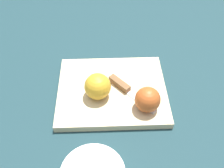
# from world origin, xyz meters

# --- Properties ---
(ground_plane) EXTENTS (4.00, 4.00, 0.00)m
(ground_plane) POSITION_xyz_m (0.00, 0.00, 0.00)
(ground_plane) COLOR #193338
(cutting_board) EXTENTS (0.39, 0.35, 0.02)m
(cutting_board) POSITION_xyz_m (0.00, 0.00, 0.01)
(cutting_board) COLOR #D1B789
(cutting_board) RESTS_ON ground_plane
(apple_half_left) EXTENTS (0.08, 0.08, 0.08)m
(apple_half_left) POSITION_xyz_m (-0.04, -0.03, 0.06)
(apple_half_left) COLOR gold
(apple_half_left) RESTS_ON cutting_board
(apple_half_right) EXTENTS (0.07, 0.07, 0.07)m
(apple_half_right) POSITION_xyz_m (0.11, -0.06, 0.06)
(apple_half_right) COLOR #AD4C1E
(apple_half_right) RESTS_ON cutting_board
(knife) EXTENTS (0.16, 0.13, 0.02)m
(knife) POSITION_xyz_m (0.03, 0.01, 0.03)
(knife) COLOR silver
(knife) RESTS_ON cutting_board
(apple_slice) EXTENTS (0.06, 0.06, 0.01)m
(apple_slice) POSITION_xyz_m (0.11, -0.03, 0.03)
(apple_slice) COLOR beige
(apple_slice) RESTS_ON cutting_board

